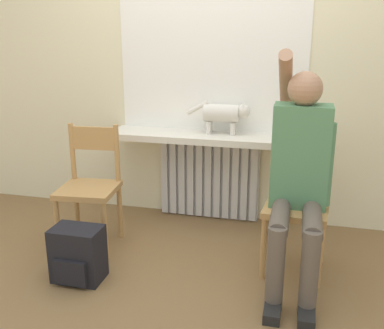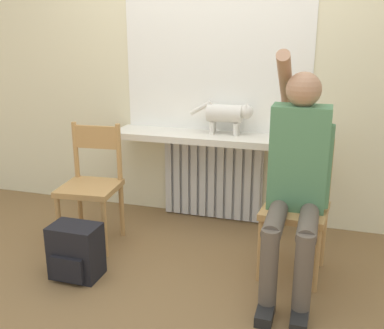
# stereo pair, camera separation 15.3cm
# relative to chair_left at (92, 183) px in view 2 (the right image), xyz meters

# --- Properties ---
(ground_plane) EXTENTS (12.00, 12.00, 0.00)m
(ground_plane) POSITION_rel_chair_left_xyz_m (0.71, -0.46, -0.45)
(ground_plane) COLOR brown
(wall_with_window) EXTENTS (7.00, 0.06, 2.70)m
(wall_with_window) POSITION_rel_chair_left_xyz_m (0.71, 0.77, 0.90)
(wall_with_window) COLOR beige
(wall_with_window) RESTS_ON ground_plane
(radiator) EXTENTS (0.81, 0.08, 0.68)m
(radiator) POSITION_rel_chair_left_xyz_m (0.71, 0.69, -0.11)
(radiator) COLOR silver
(radiator) RESTS_ON ground_plane
(windowsill) EXTENTS (1.52, 0.34, 0.05)m
(windowsill) POSITION_rel_chair_left_xyz_m (0.71, 0.57, 0.26)
(windowsill) COLOR silver
(windowsill) RESTS_ON radiator
(window_glass) EXTENTS (1.46, 0.01, 1.23)m
(window_glass) POSITION_rel_chair_left_xyz_m (0.71, 0.73, 0.90)
(window_glass) COLOR white
(window_glass) RESTS_ON windowsill
(chair_left) EXTENTS (0.42, 0.42, 0.86)m
(chair_left) POSITION_rel_chair_left_xyz_m (0.00, 0.00, 0.00)
(chair_left) COLOR #B2844C
(chair_left) RESTS_ON ground_plane
(chair_right) EXTENTS (0.42, 0.42, 0.86)m
(chair_right) POSITION_rel_chair_left_xyz_m (1.43, 0.00, 0.00)
(chair_right) COLOR #B2844C
(chair_right) RESTS_ON ground_plane
(person) EXTENTS (0.36, 1.03, 1.40)m
(person) POSITION_rel_chair_left_xyz_m (1.42, -0.12, 0.25)
(person) COLOR brown
(person) RESTS_ON ground_plane
(cat) EXTENTS (0.49, 0.13, 0.26)m
(cat) POSITION_rel_chair_left_xyz_m (0.84, 0.61, 0.44)
(cat) COLOR silver
(cat) RESTS_ON windowsill
(backpack) EXTENTS (0.30, 0.23, 0.34)m
(backpack) POSITION_rel_chair_left_xyz_m (0.13, -0.48, -0.28)
(backpack) COLOR black
(backpack) RESTS_ON ground_plane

